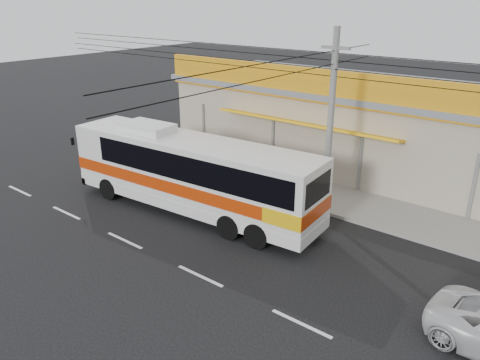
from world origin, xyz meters
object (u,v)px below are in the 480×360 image
(utility_pole, at_px, (335,64))
(motorbike_dark, at_px, (172,143))
(motorbike_red, at_px, (246,161))
(coach_bus, at_px, (195,171))

(utility_pole, bearing_deg, motorbike_dark, 170.07)
(motorbike_red, distance_m, utility_pole, 8.47)
(coach_bus, distance_m, motorbike_red, 5.50)
(motorbike_red, xyz_separation_m, motorbike_dark, (-5.54, -0.10, 0.02))
(coach_bus, height_order, motorbike_red, coach_bus)
(coach_bus, xyz_separation_m, motorbike_dark, (-6.80, 5.11, -1.24))
(motorbike_dark, relative_size, utility_pole, 0.05)
(coach_bus, xyz_separation_m, utility_pole, (4.58, 3.12, 4.52))
(motorbike_dark, xyz_separation_m, utility_pole, (11.37, -1.99, 5.76))
(coach_bus, bearing_deg, motorbike_red, 99.46)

